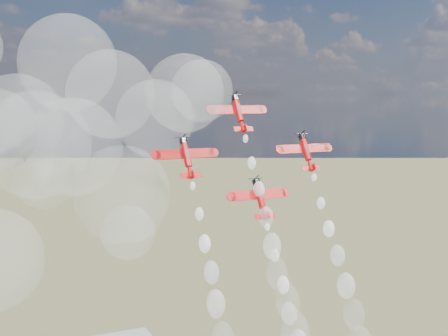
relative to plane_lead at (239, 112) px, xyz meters
name	(u,v)px	position (x,y,z in m)	size (l,w,h in m)	color
plane_lead	(239,112)	(0.00, 0.00, 0.00)	(12.97, 6.94, 8.41)	red
plane_left	(187,157)	(-14.60, -5.10, -8.85)	(12.97, 6.94, 8.41)	red
plane_right	(306,151)	(14.60, -5.10, -8.85)	(12.97, 6.94, 8.41)	red
plane_slot	(260,198)	(0.00, -10.21, -17.71)	(12.97, 6.94, 8.41)	red
smoke_trail_lead	(284,290)	(-0.09, -20.39, -34.94)	(5.10, 24.57, 39.53)	white
smoke_trail_right	(359,333)	(14.93, -25.33, -44.47)	(5.31, 24.27, 40.73)	white
drifted_smoke_cloud	(77,142)	(-35.33, 2.89, -5.74)	(58.69, 36.08, 54.80)	white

